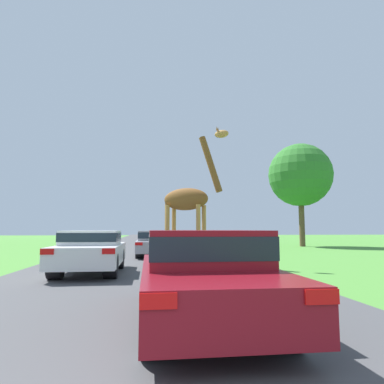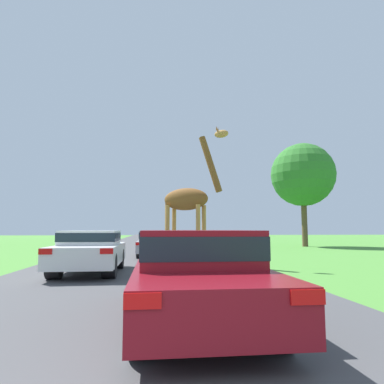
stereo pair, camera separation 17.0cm
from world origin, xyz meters
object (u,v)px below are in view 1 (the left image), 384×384
at_px(car_queue_left, 155,242).
at_px(tree_left_edge, 300,175).
at_px(giraffe_near_road, 189,201).
at_px(car_lead_maroon, 203,272).
at_px(car_queue_right, 91,250).

distance_m(car_queue_left, tree_left_edge, 15.25).
bearing_deg(giraffe_near_road, car_lead_maroon, 27.17).
relative_size(car_queue_left, tree_left_edge, 0.53).
xyz_separation_m(car_queue_right, tree_left_edge, (13.83, 14.90, 4.96)).
bearing_deg(car_queue_right, car_queue_left, 72.21).
xyz_separation_m(car_queue_left, tree_left_edge, (11.73, 8.37, 4.99)).
bearing_deg(car_lead_maroon, giraffe_near_road, 84.72).
xyz_separation_m(giraffe_near_road, car_queue_left, (-1.20, 4.26, -1.76)).
height_order(car_queue_right, tree_left_edge, tree_left_edge).
relative_size(car_queue_right, car_queue_left, 0.93).
height_order(car_queue_left, tree_left_edge, tree_left_edge).
bearing_deg(car_lead_maroon, car_queue_left, 92.06).
distance_m(giraffe_near_road, car_queue_left, 4.77).
bearing_deg(tree_left_edge, giraffe_near_road, -129.80).
xyz_separation_m(giraffe_near_road, car_lead_maroon, (-0.75, -8.16, -1.73)).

